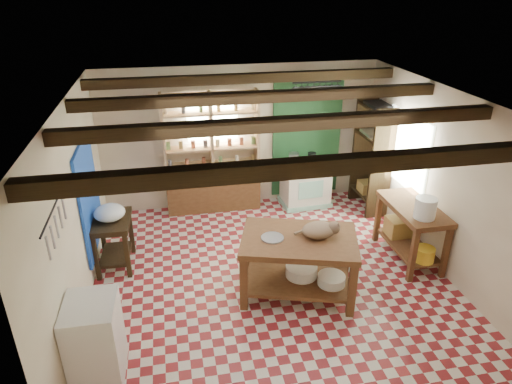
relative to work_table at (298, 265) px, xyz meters
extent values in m
cube|color=maroon|center=(-0.29, 0.41, -0.44)|extent=(5.00, 5.00, 0.02)
cube|color=#4E4F53|center=(-0.29, 0.41, 2.17)|extent=(5.00, 5.00, 0.02)
cube|color=beige|center=(-0.29, 2.91, 0.87)|extent=(5.00, 0.04, 2.60)
cube|color=beige|center=(-0.29, -2.09, 0.87)|extent=(5.00, 0.04, 2.60)
cube|color=beige|center=(-2.79, 0.41, 0.87)|extent=(0.04, 5.00, 2.60)
cube|color=beige|center=(2.21, 0.41, 0.87)|extent=(0.04, 5.00, 2.60)
cube|color=#2F2010|center=(-0.29, 0.41, 2.05)|extent=(5.00, 3.80, 0.15)
cube|color=#1743B1|center=(-2.76, 1.31, 0.67)|extent=(0.04, 1.40, 1.60)
cube|color=#1F4E27|center=(0.96, 2.88, 0.82)|extent=(1.30, 0.04, 2.30)
cube|color=white|center=(-0.79, 2.89, 1.27)|extent=(0.90, 0.02, 0.80)
cube|color=white|center=(2.19, 1.41, 0.97)|extent=(0.02, 1.30, 1.20)
cube|color=black|center=(-2.73, -0.79, 1.35)|extent=(0.06, 0.90, 0.28)
cube|color=black|center=(0.96, 2.46, 1.75)|extent=(0.86, 0.12, 0.36)
cube|color=tan|center=(-0.84, 2.72, 0.67)|extent=(1.70, 0.34, 2.20)
cube|color=#2F2010|center=(1.99, 2.21, 0.57)|extent=(0.40, 0.86, 2.00)
cube|color=brown|center=(0.00, 0.00, 0.00)|extent=(1.73, 1.40, 0.85)
cube|color=silver|center=(0.88, 2.56, -0.01)|extent=(0.90, 0.64, 0.84)
cube|color=#2F2010|center=(-2.49, 1.14, -0.04)|extent=(0.56, 0.79, 0.78)
cube|color=white|center=(-2.51, -0.99, 0.05)|extent=(0.54, 0.64, 0.95)
cube|color=brown|center=(1.89, 0.47, 0.02)|extent=(0.62, 1.25, 0.89)
ellipsoid|color=#9B795A|center=(0.25, -0.02, 0.53)|extent=(0.48, 0.39, 0.20)
cylinder|color=#AFB0B8|center=(-0.35, 0.05, 0.44)|extent=(0.37, 0.37, 0.02)
cylinder|color=white|center=(0.06, 0.03, -0.12)|extent=(0.54, 0.54, 0.15)
cylinder|color=white|center=(0.40, -0.23, -0.14)|extent=(0.46, 0.46, 0.13)
cylinder|color=#AFB0B8|center=(0.63, 2.54, 0.52)|extent=(0.20, 0.20, 0.21)
cylinder|color=black|center=(0.98, 2.56, 0.51)|extent=(0.16, 0.16, 0.19)
ellipsoid|color=white|center=(-2.49, 1.14, 0.47)|extent=(0.46, 0.46, 0.22)
cylinder|color=white|center=(1.84, 0.12, 0.62)|extent=(0.30, 0.30, 0.30)
cube|color=#A88644|center=(1.89, 0.77, -0.05)|extent=(0.40, 0.32, 0.28)
cylinder|color=gold|center=(1.89, 0.02, -0.09)|extent=(0.29, 0.29, 0.21)
camera|label=1|loc=(-1.56, -4.92, 3.51)|focal=32.00mm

